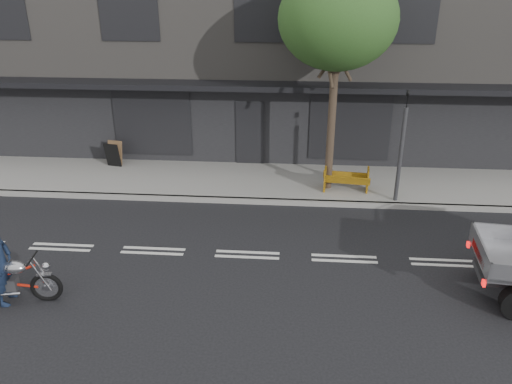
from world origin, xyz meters
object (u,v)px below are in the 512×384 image
object	(u,v)px
traffic_light_pole	(401,153)
construction_barrier	(347,181)
motorcycle	(11,279)
rider	(0,263)
sandwich_board	(112,155)
street_tree	(338,20)

from	to	relation	value
traffic_light_pole	construction_barrier	world-z (taller)	traffic_light_pole
motorcycle	traffic_light_pole	bearing A→B (deg)	24.47
rider	sandwich_board	size ratio (longest dim) A/B	2.13
motorcycle	rider	size ratio (longest dim) A/B	1.12
traffic_light_pole	rider	distance (m)	10.76
rider	sandwich_board	xyz separation A→B (m)	(-0.41, 7.82, -0.34)
street_tree	rider	bearing A→B (deg)	-137.49
sandwich_board	construction_barrier	bearing A→B (deg)	-0.89
construction_barrier	sandwich_board	bearing A→B (deg)	167.99
motorcycle	rider	world-z (taller)	rider
street_tree	motorcycle	distance (m)	10.65
traffic_light_pole	motorcycle	bearing A→B (deg)	-147.67
construction_barrier	sandwich_board	size ratio (longest dim) A/B	1.63
construction_barrier	street_tree	bearing A→B (deg)	142.76
street_tree	traffic_light_pole	xyz separation A→B (m)	(2.00, -0.85, -3.63)
traffic_light_pole	street_tree	bearing A→B (deg)	156.97
motorcycle	construction_barrier	xyz separation A→B (m)	(7.52, 6.10, -0.00)
street_tree	rider	world-z (taller)	street_tree
construction_barrier	sandwich_board	xyz separation A→B (m)	(-8.08, 1.72, 0.04)
rider	sandwich_board	bearing A→B (deg)	-4.88
street_tree	motorcycle	world-z (taller)	street_tree
sandwich_board	motorcycle	bearing A→B (deg)	-74.80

